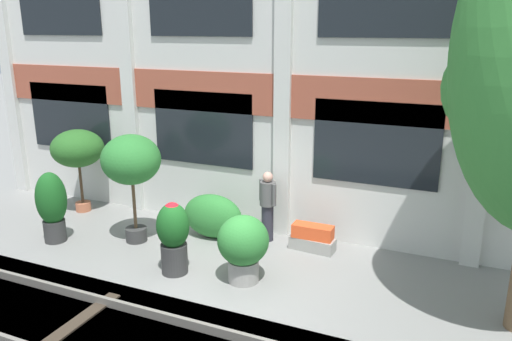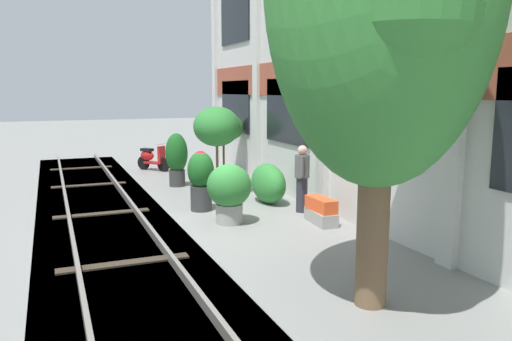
% 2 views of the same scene
% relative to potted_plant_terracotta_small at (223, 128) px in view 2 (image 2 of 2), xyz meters
% --- Properties ---
extents(ground_plane, '(80.00, 80.00, 0.00)m').
position_rel_potted_plant_terracotta_small_xyz_m(ground_plane, '(5.12, -1.87, -1.60)').
color(ground_plane, gray).
extents(apartment_facade, '(16.16, 0.64, 8.03)m').
position_rel_potted_plant_terracotta_small_xyz_m(apartment_facade, '(5.12, 0.95, 2.40)').
color(apartment_facade, silver).
rests_on(apartment_facade, ground).
extents(rail_tracks, '(23.80, 2.80, 0.43)m').
position_rel_potted_plant_terracotta_small_xyz_m(rail_tracks, '(5.12, -4.11, -1.73)').
color(rail_tracks, '#5B5449').
rests_on(rail_tracks, ground).
extents(potted_plant_terracotta_small, '(1.28, 1.28, 2.09)m').
position_rel_potted_plant_terracotta_small_xyz_m(potted_plant_terracotta_small, '(0.00, 0.00, 0.00)').
color(potted_plant_terracotta_small, '#B76647').
rests_on(potted_plant_terracotta_small, ground).
extents(potted_plant_stone_basin, '(0.64, 0.64, 1.56)m').
position_rel_potted_plant_terracotta_small_xyz_m(potted_plant_stone_basin, '(0.77, -1.71, -0.75)').
color(potted_plant_stone_basin, '#333333').
rests_on(potted_plant_stone_basin, ground).
extents(potted_plant_fluted_column, '(0.94, 0.94, 1.26)m').
position_rel_potted_plant_terracotta_small_xyz_m(potted_plant_fluted_column, '(5.28, -1.69, -0.87)').
color(potted_plant_fluted_column, gray).
rests_on(potted_plant_fluted_column, ground).
extents(potted_plant_low_pan, '(1.24, 1.24, 2.37)m').
position_rel_potted_plant_terracotta_small_xyz_m(potted_plant_low_pan, '(2.38, -1.00, 0.18)').
color(potted_plant_low_pan, '#333333').
rests_on(potted_plant_low_pan, ground).
extents(potted_plant_square_trough, '(0.97, 0.44, 0.55)m').
position_rel_potted_plant_terracotta_small_xyz_m(potted_plant_square_trough, '(6.04, 0.09, -1.33)').
color(potted_plant_square_trough, gray).
rests_on(potted_plant_square_trough, ground).
extents(potted_plant_glazed_jar, '(0.62, 0.62, 1.41)m').
position_rel_potted_plant_terracotta_small_xyz_m(potted_plant_glazed_jar, '(3.94, -1.91, -0.81)').
color(potted_plant_glazed_jar, '#333333').
rests_on(potted_plant_glazed_jar, ground).
extents(scooter_near_curb, '(1.14, 0.93, 0.98)m').
position_rel_potted_plant_terracotta_small_xyz_m(scooter_near_curb, '(-2.42, -1.84, -1.16)').
color(scooter_near_curb, black).
rests_on(scooter_near_curb, ground).
extents(resident_by_doorway, '(0.48, 0.34, 1.55)m').
position_rel_potted_plant_terracotta_small_xyz_m(resident_by_doorway, '(4.98, 0.19, -0.77)').
color(resident_by_doorway, '#282833').
rests_on(resident_by_doorway, ground).
extents(topiary_hedge, '(1.39, 0.75, 0.98)m').
position_rel_potted_plant_terracotta_small_xyz_m(topiary_hedge, '(3.82, -0.14, -1.10)').
color(topiary_hedge, '#2D7A33').
rests_on(topiary_hedge, ground).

